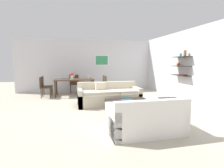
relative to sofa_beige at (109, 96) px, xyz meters
name	(u,v)px	position (x,y,z in m)	size (l,w,h in m)	color
ground_plane	(109,107)	(-0.06, -0.34, -0.29)	(18.00, 18.00, 0.00)	#BCB29E
back_wall_unit	(101,65)	(0.24, 3.19, 1.06)	(8.40, 0.09, 2.70)	silver
right_wall_shelf_unit	(180,66)	(2.96, 0.26, 1.06)	(0.34, 8.20, 2.70)	silver
sofa_beige	(109,96)	(0.00, 0.00, 0.00)	(2.17, 0.90, 0.78)	beige
loveseat_white	(146,119)	(0.25, -2.60, 0.00)	(1.55, 0.90, 0.78)	white
coffee_table	(129,108)	(0.33, -1.27, -0.10)	(1.24, 1.06, 0.38)	black
decorative_bowl	(127,100)	(0.26, -1.26, 0.12)	(0.38, 0.38, 0.06)	navy
apple_on_coffee_table	(122,101)	(0.09, -1.40, 0.13)	(0.08, 0.08, 0.08)	red
dining_table	(74,81)	(-1.16, 2.00, 0.38)	(1.72, 0.87, 0.75)	#422D1E
dining_chair_left_near	(44,86)	(-2.43, 1.80, 0.21)	(0.44, 0.44, 0.88)	#422D1E
dining_chair_right_near	(103,84)	(0.11, 1.80, 0.21)	(0.44, 0.44, 0.88)	#422D1E
dining_chair_left_far	(45,85)	(-2.43, 2.19, 0.21)	(0.44, 0.44, 0.88)	#422D1E
dining_chair_head	(74,82)	(-1.16, 2.84, 0.21)	(0.44, 0.44, 0.88)	#422D1E
dining_chair_right_far	(102,83)	(0.11, 2.19, 0.21)	(0.44, 0.44, 0.88)	#422D1E
wine_glass_head	(74,76)	(-1.16, 2.37, 0.59)	(0.07, 0.07, 0.18)	silver
wine_glass_left_far	(59,76)	(-1.81, 2.10, 0.58)	(0.07, 0.07, 0.18)	silver
wine_glass_right_far	(89,76)	(-0.51, 2.10, 0.57)	(0.07, 0.07, 0.16)	silver
centerpiece_vase	(72,75)	(-1.26, 1.95, 0.63)	(0.16, 0.16, 0.30)	silver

